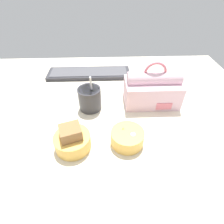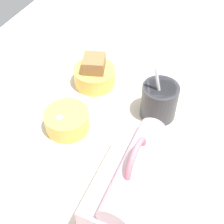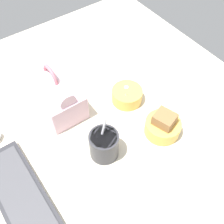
{
  "view_description": "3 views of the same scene",
  "coord_description": "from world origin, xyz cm",
  "px_view_note": "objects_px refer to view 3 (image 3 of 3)",
  "views": [
    {
      "loc": [
        5.44,
        -48.29,
        47.36
      ],
      "look_at": [
        7.24,
        -2.19,
        7.0
      ],
      "focal_mm": 28.0,
      "sensor_mm": 36.0,
      "label": 1
    },
    {
      "loc": [
        52.89,
        17.51,
        59.31
      ],
      "look_at": [
        7.24,
        -2.19,
        7.0
      ],
      "focal_mm": 50.0,
      "sensor_mm": 36.0,
      "label": 2
    },
    {
      "loc": [
        -37.42,
        29.76,
        77.85
      ],
      "look_at": [
        7.24,
        -2.19,
        7.0
      ],
      "focal_mm": 45.0,
      "sensor_mm": 36.0,
      "label": 3
    }
  ],
  "objects_px": {
    "soup_cup": "(104,144)",
    "bento_bowl_sandwich": "(163,126)",
    "lunch_bag": "(55,93)",
    "keyboard": "(27,207)",
    "bento_bowl_snacks": "(127,95)"
  },
  "relations": [
    {
      "from": "bento_bowl_snacks",
      "to": "lunch_bag",
      "type": "bearing_deg",
      "value": 60.23
    },
    {
      "from": "lunch_bag",
      "to": "bento_bowl_snacks",
      "type": "bearing_deg",
      "value": -119.77
    },
    {
      "from": "bento_bowl_sandwich",
      "to": "bento_bowl_snacks",
      "type": "bearing_deg",
      "value": 3.63
    },
    {
      "from": "lunch_bag",
      "to": "bento_bowl_snacks",
      "type": "relative_size",
      "value": 2.04
    },
    {
      "from": "keyboard",
      "to": "bento_bowl_sandwich",
      "type": "relative_size",
      "value": 3.7
    },
    {
      "from": "bento_bowl_sandwich",
      "to": "lunch_bag",
      "type": "bearing_deg",
      "value": 37.1
    },
    {
      "from": "soup_cup",
      "to": "bento_bowl_sandwich",
      "type": "bearing_deg",
      "value": -102.75
    },
    {
      "from": "keyboard",
      "to": "lunch_bag",
      "type": "xyz_separation_m",
      "value": [
        0.27,
        -0.24,
        0.05
      ]
    },
    {
      "from": "lunch_bag",
      "to": "soup_cup",
      "type": "bearing_deg",
      "value": -173.99
    },
    {
      "from": "keyboard",
      "to": "bento_bowl_snacks",
      "type": "distance_m",
      "value": 0.48
    },
    {
      "from": "bento_bowl_sandwich",
      "to": "soup_cup",
      "type": "bearing_deg",
      "value": 77.25
    },
    {
      "from": "lunch_bag",
      "to": "soup_cup",
      "type": "height_order",
      "value": "lunch_bag"
    },
    {
      "from": "lunch_bag",
      "to": "bento_bowl_snacks",
      "type": "distance_m",
      "value": 0.25
    },
    {
      "from": "lunch_bag",
      "to": "bento_bowl_sandwich",
      "type": "xyz_separation_m",
      "value": [
        -0.29,
        -0.22,
        -0.03
      ]
    },
    {
      "from": "keyboard",
      "to": "soup_cup",
      "type": "height_order",
      "value": "soup_cup"
    }
  ]
}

